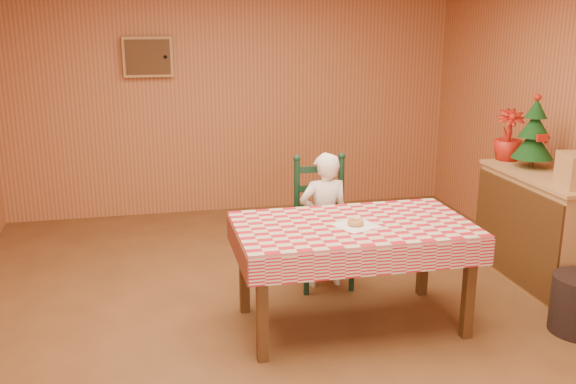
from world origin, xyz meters
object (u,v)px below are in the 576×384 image
Objects in this scene: seated_child at (324,220)px; christmas_tree at (534,134)px; shelf_unit at (541,228)px; dining_table at (353,234)px; ladder_chair at (322,225)px.

christmas_tree is (1.79, -0.08, 0.65)m from seated_child.
shelf_unit is at bearing 169.65° from seated_child.
seated_child is (0.00, 0.73, -0.13)m from dining_table.
shelf_unit is (1.78, 0.40, -0.22)m from dining_table.
christmas_tree is (1.79, 0.65, 0.52)m from dining_table.
seated_child reaches higher than ladder_chair.
seated_child is 1.81× the size of christmas_tree.
dining_table is at bearing 90.00° from seated_child.
dining_table is at bearing -159.90° from christmas_tree.
dining_table is 2.67× the size of christmas_tree.
dining_table is at bearing -90.00° from ladder_chair.
dining_table is at bearing -167.19° from shelf_unit.
shelf_unit is at bearing 12.81° from dining_table.
christmas_tree reaches higher than dining_table.
ladder_chair is at bearing -90.00° from seated_child.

